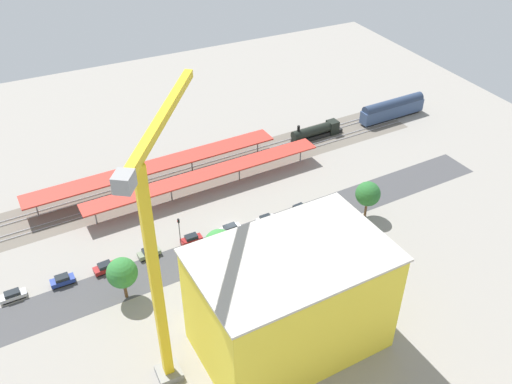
{
  "coord_description": "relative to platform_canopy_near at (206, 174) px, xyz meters",
  "views": [
    {
      "loc": [
        33.73,
        80.39,
        71.72
      ],
      "look_at": [
        -4.38,
        2.77,
        9.78
      ],
      "focal_mm": 38.69,
      "sensor_mm": 36.0,
      "label": 1
    }
  ],
  "objects": [
    {
      "name": "construction_building",
      "position": [
        4.02,
        45.25,
        5.08
      ],
      "size": [
        29.13,
        19.31,
        18.38
      ],
      "primitive_type": "cube",
      "rotation": [
        0.0,
        0.0,
        0.05
      ],
      "color": "yellow",
      "rests_on": "ground"
    },
    {
      "name": "construction_roof_slab",
      "position": [
        4.02,
        45.25,
        14.47
      ],
      "size": [
        29.76,
        19.94,
        0.4
      ],
      "primitive_type": "cube",
      "rotation": [
        0.0,
        0.0,
        0.05
      ],
      "color": "#B7B2A8",
      "rests_on": "construction_building"
    },
    {
      "name": "box_truck_0",
      "position": [
        10.53,
        32.13,
        -2.39
      ],
      "size": [
        10.51,
        3.64,
        3.54
      ],
      "color": "black",
      "rests_on": "ground"
    },
    {
      "name": "street_asphalt",
      "position": [
        0.86,
        19.49,
        -4.11
      ],
      "size": [
        120.22,
        14.94,
        0.01
      ],
      "primitive_type": "cube",
      "rotation": [
        0.0,
        0.0,
        0.05
      ],
      "color": "#424244",
      "rests_on": "ground"
    },
    {
      "name": "platform_canopy_far",
      "position": [
        9.04,
        -7.87,
        0.22
      ],
      "size": [
        58.87,
        8.32,
        4.54
      ],
      "color": "#B73328",
      "rests_on": "ground"
    },
    {
      "name": "street_tree_3",
      "position": [
        25.0,
        24.17,
        1.61
      ],
      "size": [
        5.38,
        5.38,
        8.44
      ],
      "color": "brown",
      "rests_on": "ground"
    },
    {
      "name": "track_rails",
      "position": [
        0.86,
        -6.64,
        -3.93
      ],
      "size": [
        119.78,
        12.62,
        0.12
      ],
      "color": "#9E9EA8",
      "rests_on": "ground"
    },
    {
      "name": "parked_car_7",
      "position": [
        42.97,
        15.93,
        -3.39
      ],
      "size": [
        4.62,
        1.91,
        1.65
      ],
      "color": "black",
      "rests_on": "ground"
    },
    {
      "name": "parked_car_1",
      "position": [
        -6.52,
        16.53,
        -3.35
      ],
      "size": [
        4.07,
        1.9,
        1.72
      ],
      "color": "black",
      "rests_on": "ground"
    },
    {
      "name": "parked_car_6",
      "position": [
        34.45,
        15.99,
        -3.32
      ],
      "size": [
        4.3,
        1.92,
        1.8
      ],
      "color": "black",
      "rests_on": "ground"
    },
    {
      "name": "street_tree_2",
      "position": [
        6.98,
        24.17,
        1.07
      ],
      "size": [
        5.8,
        5.8,
        8.1
      ],
      "color": "brown",
      "rests_on": "ground"
    },
    {
      "name": "traffic_light",
      "position": [
        11.65,
        15.27,
        0.18
      ],
      "size": [
        0.5,
        0.36,
        6.47
      ],
      "color": "#333333",
      "rests_on": "ground"
    },
    {
      "name": "parked_car_4",
      "position": [
        18.19,
        15.74,
        -3.31
      ],
      "size": [
        4.48,
        2.17,
        1.82
      ],
      "color": "black",
      "rests_on": "ground"
    },
    {
      "name": "tower_crane",
      "position": [
        22.06,
        40.92,
        19.85
      ],
      "size": [
        18.03,
        25.35,
        39.93
      ],
      "color": "gray",
      "rests_on": "ground"
    },
    {
      "name": "platform_canopy_near",
      "position": [
        0.0,
        0.0,
        0.0
      ],
      "size": [
        55.68,
        7.48,
        4.32
      ],
      "color": "#B73328",
      "rests_on": "ground"
    },
    {
      "name": "street_tree_1",
      "position": [
        2.29,
        23.97,
        0.4
      ],
      "size": [
        4.34,
        4.34,
        6.7
      ],
      "color": "brown",
      "rests_on": "ground"
    },
    {
      "name": "box_truck_1",
      "position": [
        0.95,
        31.99,
        -2.57
      ],
      "size": [
        10.31,
        3.29,
        3.11
      ],
      "color": "black",
      "rests_on": "ground"
    },
    {
      "name": "street_tree_0",
      "position": [
        -26.27,
        23.71,
        1.64
      ],
      "size": [
        5.16,
        5.16,
        8.37
      ],
      "color": "brown",
      "rests_on": "ground"
    },
    {
      "name": "parked_car_3",
      "position": [
        9.53,
        15.69,
        -3.28
      ],
      "size": [
        4.33,
        1.87,
        1.88
      ],
      "color": "black",
      "rests_on": "ground"
    },
    {
      "name": "parked_car_5",
      "position": [
        26.76,
        16.13,
        -3.32
      ],
      "size": [
        4.38,
        2.27,
        1.81
      ],
      "color": "black",
      "rests_on": "ground"
    },
    {
      "name": "locomotive",
      "position": [
        -34.62,
        -9.21,
        -2.39
      ],
      "size": [
        14.81,
        3.25,
        4.89
      ],
      "color": "black",
      "rests_on": "ground"
    },
    {
      "name": "street_tree_4",
      "position": [
        -4.84,
        25.17,
        1.27
      ],
      "size": [
        4.16,
        4.16,
        7.49
      ],
      "color": "brown",
      "rests_on": "ground"
    },
    {
      "name": "rail_bed",
      "position": [
        0.86,
        -6.64,
        -4.11
      ],
      "size": [
        120.43,
        19.05,
        0.01
      ],
      "primitive_type": "cube",
      "rotation": [
        0.0,
        0.0,
        0.05
      ],
      "color": "#665E54",
      "rests_on": "ground"
    },
    {
      "name": "ground_plane",
      "position": [
        0.86,
        15.26,
        -4.11
      ],
      "size": [
        191.88,
        191.88,
        0.0
      ],
      "primitive_type": "plane",
      "color": "gray",
      "rests_on": "ground"
    },
    {
      "name": "box_truck_2",
      "position": [
        7.56,
        31.52,
        -2.41
      ],
      "size": [
        10.14,
        2.69,
        3.5
      ],
      "color": "black",
      "rests_on": "ground"
    },
    {
      "name": "parked_car_2",
      "position": [
        1.31,
        15.97,
        -3.38
      ],
      "size": [
        4.68,
        2.05,
        1.66
      ],
      "color": "black",
      "rests_on": "ground"
    },
    {
      "name": "passenger_coach",
      "position": [
        -58.31,
        -9.2,
        -1.13
      ],
      "size": [
        20.09,
        3.85,
        5.68
      ],
      "color": "black",
      "rests_on": "ground"
    },
    {
      "name": "parked_car_0",
      "position": [
        -14.47,
        16.33,
        -3.36
      ],
      "size": [
        4.21,
        2.11,
        1.72
      ],
      "color": "black",
      "rests_on": "ground"
    }
  ]
}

